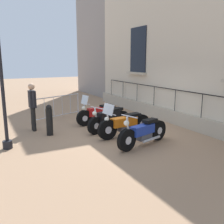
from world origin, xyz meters
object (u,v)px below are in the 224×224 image
motorcycle_black (109,119)px  pedestrian_standing (32,104)px  crowd_barrier (58,106)px  motorcycle_orange (125,124)px  motorcycle_blue (143,133)px  motorcycle_red (99,114)px  bollard (49,120)px

motorcycle_black → pedestrian_standing: pedestrian_standing is taller
crowd_barrier → motorcycle_black: bearing=113.5°
crowd_barrier → pedestrian_standing: pedestrian_standing is taller
motorcycle_orange → motorcycle_blue: bearing=92.0°
motorcycle_orange → motorcycle_blue: size_ratio=1.00×
motorcycle_blue → pedestrian_standing: pedestrian_standing is taller
motorcycle_orange → motorcycle_black: bearing=-83.8°
motorcycle_red → motorcycle_orange: (-0.04, 2.02, 0.01)m
bollard → crowd_barrier: bearing=-112.6°
motorcycle_red → motorcycle_black: bearing=86.6°
motorcycle_orange → bollard: bearing=-31.1°
motorcycle_orange → bollard: motorcycle_orange is taller
crowd_barrier → bollard: bearing=67.4°
motorcycle_black → crowd_barrier: crowd_barrier is taller
motorcycle_black → crowd_barrier: (1.19, -2.74, 0.14)m
motorcycle_black → pedestrian_standing: (2.55, -1.27, 0.59)m
motorcycle_red → crowd_barrier: bearing=-53.2°
motorcycle_black → bollard: (2.16, -0.41, 0.12)m
motorcycle_orange → pedestrian_standing: pedestrian_standing is taller
pedestrian_standing → motorcycle_red: bearing=175.5°
motorcycle_orange → crowd_barrier: (1.30, -3.69, 0.13)m
crowd_barrier → bollard: 2.52m
motorcycle_red → motorcycle_blue: size_ratio=0.98×
motorcycle_orange → pedestrian_standing: (2.66, -2.22, 0.59)m
motorcycle_orange → motorcycle_blue: 1.07m
crowd_barrier → pedestrian_standing: bearing=47.3°
motorcycle_red → motorcycle_black: 1.06m
motorcycle_black → motorcycle_orange: bearing=96.2°
bollard → pedestrian_standing: pedestrian_standing is taller
motorcycle_black → crowd_barrier: size_ratio=0.91×
crowd_barrier → pedestrian_standing: size_ratio=1.27×
motorcycle_red → bollard: bearing=16.3°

